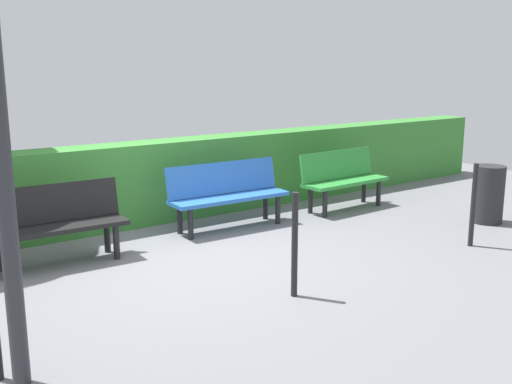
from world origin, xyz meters
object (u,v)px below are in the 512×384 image
at_px(bench_blue, 227,192).
at_px(bench_black, 56,220).
at_px(bench_green, 342,177).
at_px(trash_bin, 488,194).

distance_m(bench_blue, bench_black, 2.30).
xyz_separation_m(bench_green, bench_black, (4.25, 0.03, 0.00)).
height_order(bench_green, bench_black, same).
bearing_deg(bench_blue, bench_green, 178.80).
xyz_separation_m(bench_green, trash_bin, (-1.07, 1.74, -0.09)).
height_order(bench_green, bench_blue, same).
bearing_deg(bench_green, bench_blue, -5.77).
relative_size(bench_green, trash_bin, 1.85).
height_order(bench_green, trash_bin, bench_green).
distance_m(bench_green, trash_bin, 2.04).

